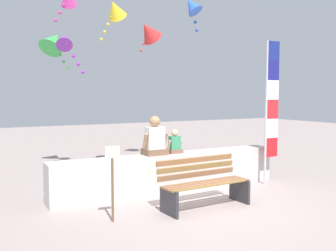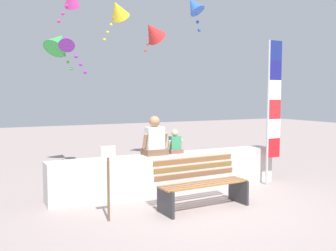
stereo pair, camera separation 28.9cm
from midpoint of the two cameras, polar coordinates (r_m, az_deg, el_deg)
name	(u,v)px [view 1 (the left image)]	position (r m, az deg, el deg)	size (l,w,h in m)	color
ground_plane	(208,207)	(7.07, 4.80, -12.12)	(40.00, 40.00, 0.00)	gray
seawall_ledge	(171,172)	(8.13, -0.63, -7.01)	(5.12, 0.50, 0.79)	beige
park_bench	(204,184)	(6.99, 4.15, -8.72)	(1.73, 0.69, 0.88)	olive
person_adult	(155,140)	(7.87, -3.04, -2.15)	(0.53, 0.39, 0.81)	brown
person_child	(175,144)	(8.10, -0.01, -2.78)	(0.33, 0.24, 0.51)	brown
flag_banner	(270,105)	(8.92, 14.16, 3.06)	(0.39, 0.05, 3.24)	#B7B7BC
kite_blue	(192,6)	(9.47, 2.67, 17.44)	(0.59, 0.64, 0.84)	blue
kite_purple	(65,41)	(9.24, -16.07, 12.09)	(0.68, 0.63, 1.03)	purple
kite_red	(148,31)	(11.57, -3.69, 13.88)	(0.97, 0.86, 0.98)	red
kite_green	(54,42)	(10.80, -17.45, 11.87)	(1.04, 1.02, 1.16)	green
kite_yellow	(115,10)	(10.04, -8.82, 16.74)	(0.80, 0.78, 1.08)	yellow
sign_post	(112,177)	(6.19, -9.65, -7.61)	(0.24, 0.04, 1.22)	brown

